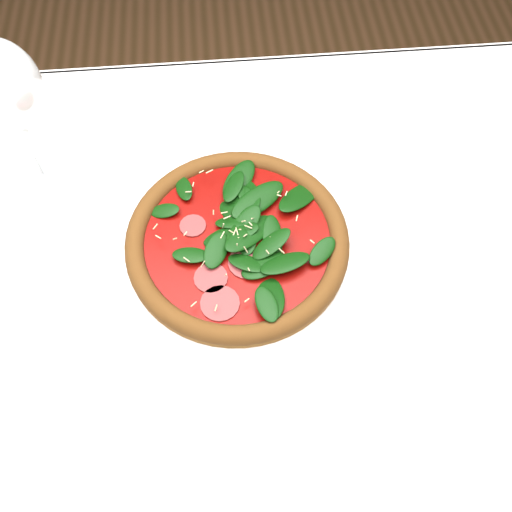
{
  "coord_description": "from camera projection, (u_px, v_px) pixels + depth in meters",
  "views": [
    {
      "loc": [
        0.05,
        -0.36,
        1.4
      ],
      "look_at": [
        0.09,
        0.01,
        0.77
      ],
      "focal_mm": 40.0,
      "sensor_mm": 36.0,
      "label": 1
    }
  ],
  "objects": [
    {
      "name": "ground",
      "position": [
        221.0,
        421.0,
        1.39
      ],
      "size": [
        6.0,
        6.0,
        0.0
      ],
      "primitive_type": "plane",
      "color": "brown",
      "rests_on": "ground"
    },
    {
      "name": "dining_table",
      "position": [
        198.0,
        307.0,
        0.83
      ],
      "size": [
        1.21,
        0.81,
        0.75
      ],
      "color": "white",
      "rests_on": "ground"
    },
    {
      "name": "plate",
      "position": [
        238.0,
        247.0,
        0.76
      ],
      "size": [
        0.34,
        0.34,
        0.01
      ],
      "color": "white",
      "rests_on": "dining_table"
    },
    {
      "name": "pizza",
      "position": [
        237.0,
        239.0,
        0.74
      ],
      "size": [
        0.38,
        0.38,
        0.04
      ],
      "rotation": [
        0.0,
        0.0,
        0.38
      ],
      "color": "olive",
      "rests_on": "plate"
    },
    {
      "name": "wine_glass",
      "position": [
        4.0,
        90.0,
        0.69
      ],
      "size": [
        0.09,
        0.09,
        0.23
      ],
      "color": "white",
      "rests_on": "dining_table"
    }
  ]
}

